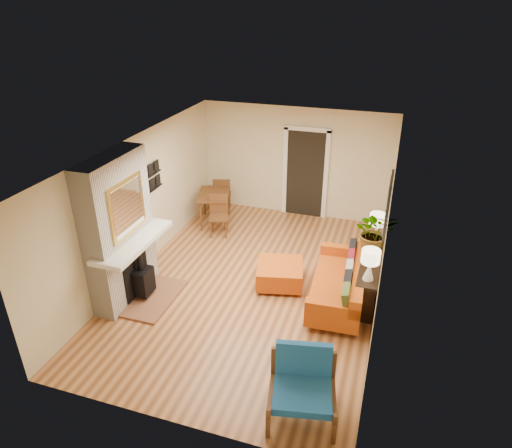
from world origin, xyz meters
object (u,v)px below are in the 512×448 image
at_px(sofa, 343,284).
at_px(dining_table, 217,199).
at_px(blue_chair, 303,381).
at_px(lamp_near, 370,261).
at_px(lamp_far, 377,224).
at_px(console_table, 371,266).
at_px(houseplant, 375,232).
at_px(ottoman, 280,273).

height_order(sofa, dining_table, dining_table).
relative_size(blue_chair, lamp_near, 1.84).
bearing_deg(dining_table, lamp_far, -17.04).
relative_size(console_table, houseplant, 2.33).
bearing_deg(lamp_near, dining_table, 145.61).
xyz_separation_m(blue_chair, lamp_near, (0.57, 2.21, 0.59)).
height_order(sofa, console_table, sofa).
height_order(sofa, houseplant, houseplant).
distance_m(sofa, blue_chair, 2.52).
bearing_deg(sofa, lamp_far, 68.73).
distance_m(ottoman, houseplant, 1.86).
bearing_deg(ottoman, blue_chair, -69.11).
height_order(ottoman, houseplant, houseplant).
bearing_deg(dining_table, console_table, -26.73).
xyz_separation_m(ottoman, lamp_near, (1.58, -0.45, 0.82)).
distance_m(ottoman, dining_table, 2.93).
relative_size(blue_chair, lamp_far, 1.84).
relative_size(blue_chair, console_table, 0.54).
distance_m(lamp_far, houseplant, 0.46).
xyz_separation_m(dining_table, houseplant, (3.64, -1.58, 0.53)).
height_order(ottoman, lamp_near, lamp_near).
bearing_deg(dining_table, lamp_near, -34.39).
xyz_separation_m(dining_table, console_table, (3.65, -1.84, -0.02)).
bearing_deg(blue_chair, console_table, 78.79).
bearing_deg(lamp_near, houseplant, 90.62).
bearing_deg(houseplant, blue_chair, -100.13).
relative_size(ottoman, houseplant, 1.25).
xyz_separation_m(sofa, ottoman, (-1.17, 0.15, -0.11)).
bearing_deg(houseplant, lamp_near, -89.38).
height_order(blue_chair, console_table, blue_chair).
relative_size(console_table, lamp_near, 3.43).
distance_m(sofa, lamp_far, 1.36).
relative_size(lamp_far, houseplant, 0.68).
height_order(dining_table, houseplant, houseplant).
xyz_separation_m(ottoman, dining_table, (-2.07, 2.05, 0.35)).
height_order(lamp_near, houseplant, houseplant).
relative_size(lamp_near, houseplant, 0.68).
distance_m(ottoman, lamp_far, 2.01).
distance_m(sofa, lamp_near, 0.88).
xyz_separation_m(console_table, lamp_near, (0.00, -0.66, 0.49)).
distance_m(ottoman, blue_chair, 2.86).
distance_m(ottoman, console_table, 1.63).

